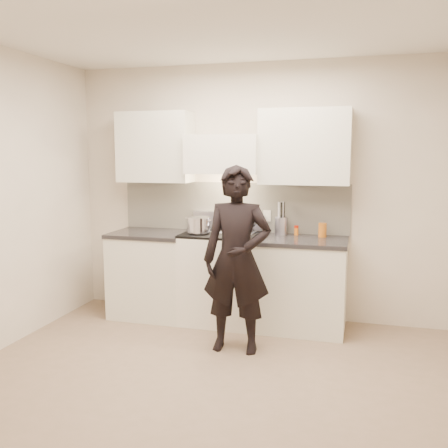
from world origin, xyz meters
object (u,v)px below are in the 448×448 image
(utensil_crock, at_px, (281,224))
(person, at_px, (237,260))
(stove, at_px, (221,277))
(counter_right, at_px, (300,284))
(wok, at_px, (242,222))

(utensil_crock, distance_m, person, 0.98)
(person, bearing_deg, utensil_crock, 72.41)
(utensil_crock, xyz_separation_m, person, (-0.24, -0.93, -0.19))
(stove, relative_size, counter_right, 1.04)
(counter_right, bearing_deg, stove, -180.00)
(stove, height_order, utensil_crock, utensil_crock)
(counter_right, height_order, wok, wok)
(counter_right, relative_size, utensil_crock, 2.70)
(wok, bearing_deg, counter_right, -11.82)
(utensil_crock, bearing_deg, stove, -160.41)
(counter_right, xyz_separation_m, wok, (-0.63, 0.13, 0.59))
(wok, xyz_separation_m, utensil_crock, (0.40, 0.08, -0.02))
(counter_right, distance_m, utensil_crock, 0.65)
(utensil_crock, height_order, person, person)
(stove, xyz_separation_m, person, (0.35, -0.72, 0.36))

